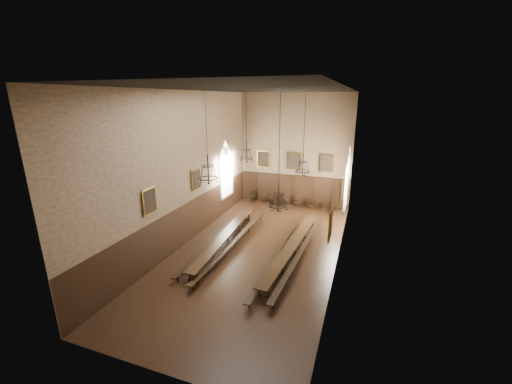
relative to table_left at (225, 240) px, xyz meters
The scene contains 34 objects.
floor 2.11m from the table_left, ahead, with size 9.00×18.00×0.02m, color black.
ceiling 8.90m from the table_left, ahead, with size 9.00×18.00×0.02m, color black.
wall_back 10.04m from the table_left, 76.87° to the left, with size 9.00×0.02×9.00m, color #93775B.
wall_front 10.22m from the table_left, 77.15° to the right, with size 9.00×0.02×9.00m, color #93775B.
wall_left 4.80m from the table_left, behind, with size 0.02×18.00×9.00m, color #93775B.
wall_right 7.78m from the table_left, ahead, with size 0.02×18.00×9.00m, color #93775B.
wainscot_panelling 2.26m from the table_left, ahead, with size 9.00×18.00×2.50m, color black, non-canonical shape.
table_left is the anchor object (origin of this frame).
table_right 4.11m from the table_left, ahead, with size 1.23×9.34×0.73m.
bench_left_outer 0.57m from the table_left, 169.94° to the left, with size 0.44×9.76×0.44m.
bench_left_inner 0.64m from the table_left, ahead, with size 0.39×10.17×0.46m.
bench_right_inner 3.44m from the table_left, ahead, with size 0.45×10.40×0.47m.
bench_right_outer 4.64m from the table_left, ahead, with size 0.80×10.45×0.47m.
chair_0 8.60m from the table_left, 99.39° to the left, with size 0.54×0.54×0.96m.
chair_1 8.47m from the table_left, 92.41° to the left, with size 0.57×0.57×1.03m.
chair_2 8.45m from the table_left, 86.80° to the left, with size 0.49×0.49×1.00m.
chair_3 8.60m from the table_left, 79.07° to the left, with size 0.48×0.48×0.97m.
chair_4 8.76m from the table_left, 73.16° to the left, with size 0.40×0.40×0.87m.
chair_5 9.13m from the table_left, 66.67° to the left, with size 0.44×0.44×0.88m.
chair_6 9.58m from the table_left, 62.13° to the left, with size 0.46×0.46×0.88m.
chair_7 10.05m from the table_left, 57.00° to the left, with size 0.43×0.43×0.92m.
chandelier_back_left 5.59m from the table_left, 83.94° to the left, with size 0.85×0.85×4.29m.
chandelier_back_right 6.39m from the table_left, 25.00° to the left, with size 0.84×0.84×4.65m.
chandelier_front_left 5.12m from the table_left, 83.89° to the right, with size 0.95×0.95×4.44m.
chandelier_front_right 6.55m from the table_left, 36.94° to the right, with size 0.79×0.79×5.10m.
portrait_back_0 9.41m from the table_left, 93.40° to the left, with size 1.10×0.12×1.40m.
portrait_back_1 9.62m from the table_left, 76.68° to the left, with size 1.10×0.12×1.40m.
portrait_back_2 10.49m from the table_left, 61.95° to the left, with size 1.10×0.12×1.40m.
portrait_left_0 4.16m from the table_left, 158.67° to the left, with size 0.12×1.00×1.30m.
portrait_left_1 5.43m from the table_left, 122.59° to the right, with size 0.12×1.00×1.30m.
portrait_right_0 7.33m from the table_left, ahead, with size 0.12×1.00×1.30m.
portrait_right_1 8.11m from the table_left, 29.15° to the right, with size 0.12×1.00×1.30m.
window_right 8.99m from the table_left, 39.68° to the left, with size 0.20×2.20×4.60m, color white, non-canonical shape.
window_left 6.63m from the table_left, 113.54° to the left, with size 0.20×2.20×4.60m, color white, non-canonical shape.
Camera 1 is at (5.48, -15.54, 8.56)m, focal length 22.00 mm.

